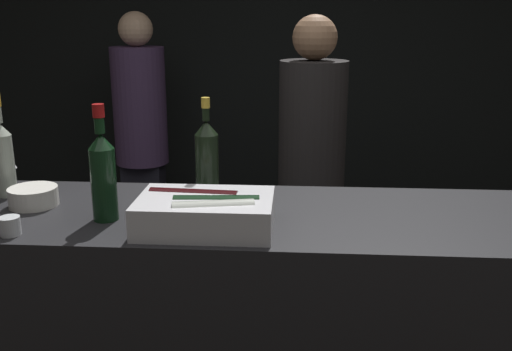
# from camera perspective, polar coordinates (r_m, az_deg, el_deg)

# --- Properties ---
(wall_back_chalkboard) EXTENTS (6.40, 0.06, 2.80)m
(wall_back_chalkboard) POSITION_cam_1_polar(r_m,az_deg,el_deg) (4.14, 2.25, 11.38)
(wall_back_chalkboard) COLOR black
(wall_back_chalkboard) RESTS_ON ground_plane
(ice_bin_with_bottles) EXTENTS (0.41, 0.28, 0.11)m
(ice_bin_with_bottles) POSITION_cam_1_polar(r_m,az_deg,el_deg) (1.75, -5.02, -3.58)
(ice_bin_with_bottles) COLOR silver
(ice_bin_with_bottles) RESTS_ON bar_counter
(bowl_white) EXTENTS (0.17, 0.17, 0.07)m
(bowl_white) POSITION_cam_1_polar(r_m,az_deg,el_deg) (2.10, -21.38, -1.92)
(bowl_white) COLOR silver
(bowl_white) RESTS_ON bar_counter
(wine_glass) EXTENTS (0.07, 0.07, 0.15)m
(wine_glass) POSITION_cam_1_polar(r_m,az_deg,el_deg) (2.33, -23.75, 1.41)
(wine_glass) COLOR silver
(wine_glass) RESTS_ON bar_counter
(candle_votive) EXTENTS (0.06, 0.06, 0.06)m
(candle_votive) POSITION_cam_1_polar(r_m,az_deg,el_deg) (1.85, -23.39, -4.65)
(candle_votive) COLOR silver
(candle_votive) RESTS_ON bar_counter
(champagne_bottle) EXTENTS (0.08, 0.08, 0.36)m
(champagne_bottle) POSITION_cam_1_polar(r_m,az_deg,el_deg) (2.01, -4.94, 1.75)
(champagne_bottle) COLOR black
(champagne_bottle) RESTS_ON bar_counter
(rose_wine_bottle) EXTENTS (0.07, 0.07, 0.37)m
(rose_wine_bottle) POSITION_cam_1_polar(r_m,az_deg,el_deg) (2.23, -23.99, 1.83)
(rose_wine_bottle) COLOR #9EA899
(rose_wine_bottle) RESTS_ON bar_counter
(red_wine_bottle_burgundy) EXTENTS (0.08, 0.08, 0.37)m
(red_wine_bottle_burgundy) POSITION_cam_1_polar(r_m,az_deg,el_deg) (1.85, -15.05, 0.26)
(red_wine_bottle_burgundy) COLOR black
(red_wine_bottle_burgundy) RESTS_ON bar_counter
(person_in_hoodie) EXTENTS (0.33, 0.33, 1.72)m
(person_in_hoodie) POSITION_cam_1_polar(r_m,az_deg,el_deg) (2.83, 5.55, 0.36)
(person_in_hoodie) COLOR black
(person_in_hoodie) RESTS_ON ground_plane
(person_blond_tee) EXTENTS (0.33, 0.33, 1.74)m
(person_blond_tee) POSITION_cam_1_polar(r_m,az_deg,el_deg) (3.71, -11.39, 3.98)
(person_blond_tee) COLOR black
(person_blond_tee) RESTS_ON ground_plane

